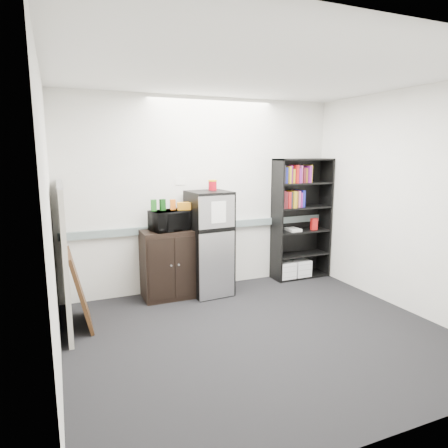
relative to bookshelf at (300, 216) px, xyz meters
name	(u,v)px	position (x,y,z in m)	size (l,w,h in m)	color
floor	(260,334)	(-1.51, -1.57, -0.97)	(4.00, 4.00, 0.00)	black
wall_back	(204,195)	(-1.51, 0.18, 0.38)	(4.00, 0.02, 2.70)	white
wall_right	(408,202)	(0.49, -1.57, 0.38)	(0.02, 3.50, 2.70)	white
wall_left	(50,225)	(-3.51, -1.57, 0.38)	(0.02, 3.50, 2.70)	white
ceiling	(265,73)	(-1.51, -1.57, 1.73)	(4.00, 3.50, 0.02)	white
electrical_raceway	(205,226)	(-1.51, 0.15, -0.07)	(3.92, 0.05, 0.10)	slate
wall_note	(180,181)	(-1.86, 0.18, 0.58)	(0.14, 0.00, 0.10)	white
bookshelf	(300,216)	(0.00, 0.00, 0.00)	(0.90, 0.34, 1.85)	black
cubicle_partition	(64,256)	(-3.41, -0.49, -0.16)	(0.06, 1.30, 1.62)	gray
cabinet	(170,264)	(-2.09, -0.07, -0.51)	(0.74, 0.49, 0.92)	black
microwave	(169,220)	(-2.09, -0.08, 0.09)	(0.48, 0.33, 0.27)	black
snack_box_a	(154,205)	(-2.29, -0.05, 0.29)	(0.07, 0.05, 0.15)	#1B5C1A
snack_box_b	(163,205)	(-2.17, -0.05, 0.29)	(0.07, 0.05, 0.15)	#0D390D
snack_box_c	(173,205)	(-2.03, -0.05, 0.29)	(0.07, 0.05, 0.14)	orange
snack_bag	(184,206)	(-1.89, -0.10, 0.27)	(0.18, 0.10, 0.10)	#C37613
refrigerator	(210,243)	(-1.55, -0.15, -0.26)	(0.58, 0.60, 1.43)	black
coffee_can	(213,184)	(-1.45, -0.02, 0.54)	(0.12, 0.12, 0.16)	#AC0716
framed_poster	(80,288)	(-3.28, -0.56, -0.53)	(0.22, 0.68, 0.87)	black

